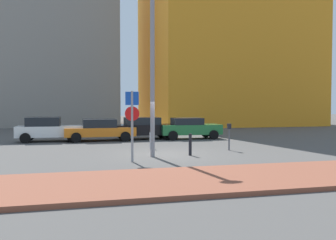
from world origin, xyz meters
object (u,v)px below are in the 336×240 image
parking_meter (229,133)px  traffic_bollard_mid (151,141)px  parked_car_black (144,128)px  parked_car_orange (100,130)px  parking_sign_post (132,117)px  parked_car_white (49,129)px  traffic_bollard_near (190,145)px  parked_car_green (189,128)px  street_lamp (152,54)px

parking_meter → traffic_bollard_mid: bearing=156.0°
parked_car_black → parked_car_orange: bearing=-172.0°
parked_car_orange → parking_sign_post: size_ratio=1.54×
parked_car_white → parked_car_black: 6.19m
parked_car_orange → parking_meter: parked_car_orange is taller
parking_meter → traffic_bollard_near: (-2.55, -1.36, -0.39)m
traffic_bollard_near → traffic_bollard_mid: traffic_bollard_near is taller
parked_car_black → parked_car_green: (3.13, -0.52, -0.03)m
traffic_bollard_near → parked_car_green: bearing=72.8°
parked_car_white → street_lamp: 10.49m
parked_car_orange → parking_meter: 9.10m
parked_car_black → street_lamp: 9.33m
parked_car_orange → traffic_bollard_mid: 5.54m
parked_car_white → parked_car_orange: bearing=-5.8°
parked_car_white → parked_car_black: parked_car_white is taller
parking_sign_post → traffic_bollard_mid: bearing=68.9°
parked_car_black → parked_car_green: parked_car_black is taller
street_lamp → traffic_bollard_mid: street_lamp is taller
parked_car_black → parking_sign_post: 10.04m
parked_car_orange → parked_car_white: bearing=174.2°
parked_car_white → parking_meter: bearing=-36.6°
parking_sign_post → parking_meter: bearing=25.8°
parked_car_orange → street_lamp: (1.85, -8.00, 3.92)m
parked_car_orange → parking_sign_post: bearing=-85.6°
traffic_bollard_mid → parked_car_black: bearing=83.9°
traffic_bollard_near → parked_car_orange: bearing=114.4°
parked_car_black → parking_meter: 7.78m
parking_sign_post → traffic_bollard_near: size_ratio=2.88×
parked_car_white → traffic_bollard_mid: (5.62, -5.31, -0.37)m
parked_car_green → parking_meter: size_ratio=3.04×
parked_car_white → parked_car_green: parked_car_white is taller
parked_car_white → traffic_bollard_mid: bearing=-43.4°
parked_car_green → parking_sign_post: size_ratio=1.44×
street_lamp → parking_sign_post: bearing=-130.9°
parked_car_black → parked_car_green: 3.17m
traffic_bollard_near → parked_car_white: bearing=129.4°
parked_car_green → traffic_bollard_mid: bearing=-127.2°
parked_car_black → parking_sign_post: (-2.25, -9.73, 1.05)m
parked_car_orange → traffic_bollard_near: parked_car_orange is taller
parked_car_white → parked_car_green: size_ratio=0.98×
parking_meter → street_lamp: 5.89m
parked_car_orange → parked_car_black: bearing=8.0°
parked_car_white → parking_meter: 11.72m
parked_car_white → traffic_bollard_near: size_ratio=4.08×
parking_meter → parked_car_white: bearing=143.4°
parked_car_green → traffic_bollard_near: (-2.46, -7.94, -0.25)m
traffic_bollard_near → parking_sign_post: bearing=-156.4°
parked_car_green → parking_sign_post: 10.72m
parked_car_green → parking_sign_post: bearing=-120.3°
parked_car_green → parking_sign_post: parking_sign_post is taller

